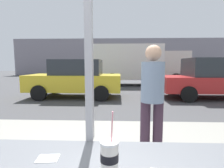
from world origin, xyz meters
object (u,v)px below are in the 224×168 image
(box_truck, at_px, (136,63))
(parked_car_yellow, at_px, (76,78))
(pedestrian, at_px, (152,95))
(soda_cup_right, at_px, (109,156))
(parked_car_red, at_px, (214,78))

(box_truck, bearing_deg, parked_car_yellow, -123.26)
(box_truck, bearing_deg, pedestrian, -93.99)
(soda_cup_right, relative_size, parked_car_yellow, 0.08)
(soda_cup_right, distance_m, parked_car_red, 8.21)
(parked_car_red, relative_size, pedestrian, 2.81)
(soda_cup_right, distance_m, parked_car_yellow, 7.32)
(parked_car_red, distance_m, box_truck, 5.68)
(soda_cup_right, height_order, parked_car_yellow, parked_car_yellow)
(box_truck, bearing_deg, parked_car_red, -58.37)
(parked_car_red, xyz_separation_m, pedestrian, (-3.67, -5.42, 0.17))
(parked_car_yellow, bearing_deg, pedestrian, -65.80)
(box_truck, xyz_separation_m, pedestrian, (-0.71, -10.23, -0.50))
(soda_cup_right, relative_size, box_truck, 0.05)
(soda_cup_right, relative_size, pedestrian, 0.20)
(parked_car_yellow, xyz_separation_m, pedestrian, (2.44, -5.42, 0.20))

